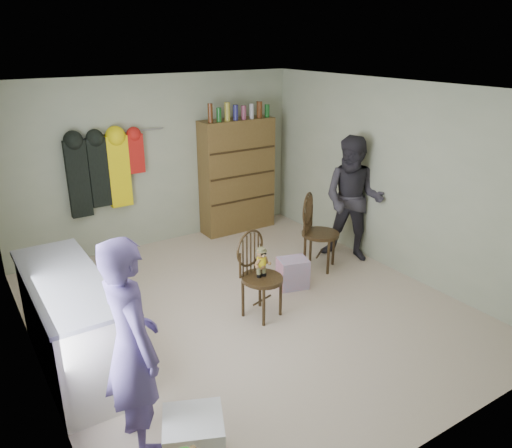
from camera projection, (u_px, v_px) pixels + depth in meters
ground_plane at (247, 309)px, 5.83m from camera, size 5.00×5.00×0.00m
room_walls at (222, 168)px, 5.69m from camera, size 5.00×5.00×5.00m
counter at (71, 323)px, 4.67m from camera, size 0.64×1.86×0.94m
plastic_tub at (194, 441)px, 3.66m from camera, size 0.56×0.55×0.41m
chair_front at (259, 270)px, 5.53m from camera, size 0.55×0.55×1.00m
chair_far at (316, 228)px, 6.71m from camera, size 0.66×0.66×1.06m
striped_bag at (293, 273)px, 6.29m from camera, size 0.42×0.37×0.38m
person_left at (132, 347)px, 3.63m from camera, size 0.46×0.66×1.74m
person_right at (353, 199)px, 6.88m from camera, size 1.03×1.08×1.76m
dresser at (237, 175)px, 7.95m from camera, size 1.20×0.39×2.08m
coat_rack at (104, 172)px, 6.84m from camera, size 1.42×0.12×1.09m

